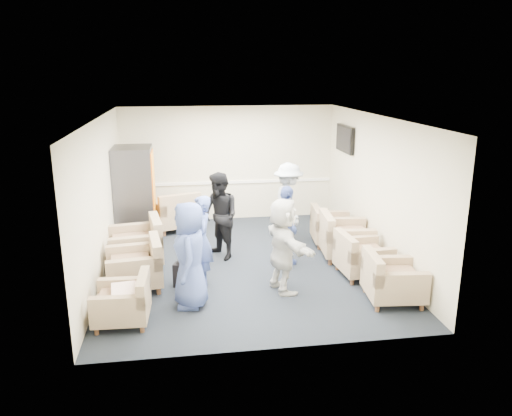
{
  "coord_description": "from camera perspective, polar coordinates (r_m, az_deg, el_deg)",
  "views": [
    {
      "loc": [
        -1.1,
        -8.65,
        3.49
      ],
      "look_at": [
        0.24,
        0.2,
        1.01
      ],
      "focal_mm": 35.0,
      "sensor_mm": 36.0,
      "label": 1
    }
  ],
  "objects": [
    {
      "name": "person_front_right",
      "position": [
        8.02,
        3.13,
        -4.27
      ],
      "size": [
        0.77,
        1.52,
        1.56
      ],
      "primitive_type": "imported",
      "rotation": [
        0.0,
        0.0,
        1.79
      ],
      "color": "silver",
      "rests_on": "floor"
    },
    {
      "name": "armchair_left_far",
      "position": [
        9.43,
        -13.26,
        -4.23
      ],
      "size": [
        1.07,
        1.07,
        0.75
      ],
      "rotation": [
        0.0,
        0.0,
        -1.42
      ],
      "color": "#977E61",
      "rests_on": "floor"
    },
    {
      "name": "person_mid_left",
      "position": [
        8.32,
        -6.25,
        -3.75
      ],
      "size": [
        0.42,
        0.59,
        1.52
      ],
      "primitive_type": "imported",
      "rotation": [
        0.0,
        0.0,
        -1.47
      ],
      "color": "#4358A1",
      "rests_on": "floor"
    },
    {
      "name": "tv",
      "position": [
        11.12,
        10.11,
        7.78
      ],
      "size": [
        0.1,
        1.0,
        0.58
      ],
      "color": "black",
      "rests_on": "right_wall"
    },
    {
      "name": "left_wall",
      "position": [
        9.02,
        -17.28,
        1.04
      ],
      "size": [
        0.02,
        6.0,
        2.7
      ],
      "primitive_type": "cube",
      "color": "beige",
      "rests_on": "floor"
    },
    {
      "name": "floor",
      "position": [
        9.39,
        -1.26,
        -6.35
      ],
      "size": [
        6.0,
        6.0,
        0.0
      ],
      "primitive_type": "plane",
      "color": "black",
      "rests_on": "ground"
    },
    {
      "name": "armchair_left_near",
      "position": [
        7.43,
        -14.7,
        -10.47
      ],
      "size": [
        0.79,
        0.79,
        0.6
      ],
      "rotation": [
        0.0,
        0.0,
        -1.61
      ],
      "color": "#977E61",
      "rests_on": "floor"
    },
    {
      "name": "person_back_left",
      "position": [
        9.42,
        -4.16,
        -0.96
      ],
      "size": [
        0.95,
        1.01,
        1.66
      ],
      "primitive_type": "imported",
      "rotation": [
        0.0,
        0.0,
        -1.03
      ],
      "color": "black",
      "rests_on": "floor"
    },
    {
      "name": "pillow",
      "position": [
        7.36,
        -14.81,
        -9.31
      ],
      "size": [
        0.41,
        0.5,
        0.13
      ],
      "primitive_type": "cube",
      "rotation": [
        0.0,
        0.0,
        -1.44
      ],
      "color": "white",
      "rests_on": "armchair_left_near"
    },
    {
      "name": "ceiling",
      "position": [
        8.75,
        -1.37,
        10.3
      ],
      "size": [
        6.0,
        6.0,
        0.0
      ],
      "primitive_type": "plane",
      "rotation": [
        3.14,
        0.0,
        0.0
      ],
      "color": "silver",
      "rests_on": "back_wall"
    },
    {
      "name": "vending_machine",
      "position": [
        10.74,
        -13.67,
        1.57
      ],
      "size": [
        0.8,
        0.94,
        1.98
      ],
      "color": "#4A4951",
      "rests_on": "floor"
    },
    {
      "name": "person_back_right",
      "position": [
        10.3,
        3.71,
        0.54
      ],
      "size": [
        0.68,
        1.12,
        1.68
      ],
      "primitive_type": "imported",
      "rotation": [
        0.0,
        0.0,
        1.62
      ],
      "color": "silver",
      "rests_on": "floor"
    },
    {
      "name": "chair_rail",
      "position": [
        11.96,
        -3.13,
        2.95
      ],
      "size": [
        4.98,
        0.04,
        0.06
      ],
      "primitive_type": "cube",
      "color": "white",
      "rests_on": "back_wall"
    },
    {
      "name": "armchair_right_far",
      "position": [
        10.43,
        8.46,
        -2.33
      ],
      "size": [
        0.9,
        0.9,
        0.66
      ],
      "rotation": [
        0.0,
        0.0,
        1.47
      ],
      "color": "#977E61",
      "rests_on": "floor"
    },
    {
      "name": "person_mid_right",
      "position": [
        9.17,
        3.48,
        -1.99
      ],
      "size": [
        0.5,
        0.92,
        1.48
      ],
      "primitive_type": "imported",
      "rotation": [
        0.0,
        0.0,
        1.74
      ],
      "color": "#4358A1",
      "rests_on": "floor"
    },
    {
      "name": "front_wall",
      "position": [
        6.14,
        2.28,
        -4.92
      ],
      "size": [
        5.0,
        0.02,
        2.7
      ],
      "primitive_type": "cube",
      "color": "beige",
      "rests_on": "floor"
    },
    {
      "name": "armchair_left_mid",
      "position": [
        8.5,
        -13.35,
        -6.64
      ],
      "size": [
        0.98,
        0.98,
        0.7
      ],
      "rotation": [
        0.0,
        0.0,
        -1.44
      ],
      "color": "#977E61",
      "rests_on": "floor"
    },
    {
      "name": "backpack",
      "position": [
        8.44,
        -8.39,
        -7.26
      ],
      "size": [
        0.33,
        0.28,
        0.48
      ],
      "rotation": [
        0.0,
        0.0,
        -0.32
      ],
      "color": "black",
      "rests_on": "floor"
    },
    {
      "name": "back_wall",
      "position": [
        11.89,
        -3.17,
        5.08
      ],
      "size": [
        5.0,
        0.02,
        2.7
      ],
      "primitive_type": "cube",
      "color": "beige",
      "rests_on": "floor"
    },
    {
      "name": "right_wall",
      "position": [
        9.61,
        13.65,
        2.17
      ],
      "size": [
        0.02,
        6.0,
        2.7
      ],
      "primitive_type": "cube",
      "color": "beige",
      "rests_on": "floor"
    },
    {
      "name": "armchair_corner",
      "position": [
        11.36,
        -9.18,
        -0.62
      ],
      "size": [
        1.21,
        1.21,
        0.76
      ],
      "rotation": [
        0.0,
        0.0,
        3.48
      ],
      "color": "#977E61",
      "rests_on": "floor"
    },
    {
      "name": "armchair_right_midnear",
      "position": [
        8.92,
        11.82,
        -5.61
      ],
      "size": [
        0.88,
        0.88,
        0.66
      ],
      "rotation": [
        0.0,
        0.0,
        1.64
      ],
      "color": "#977E61",
      "rests_on": "floor"
    },
    {
      "name": "armchair_right_midfar",
      "position": [
        9.71,
        9.89,
        -3.51
      ],
      "size": [
        1.01,
        1.01,
        0.74
      ],
      "rotation": [
        0.0,
        0.0,
        1.47
      ],
      "color": "#977E61",
      "rests_on": "floor"
    },
    {
      "name": "person_front_left",
      "position": [
        7.56,
        -7.56,
        -5.36
      ],
      "size": [
        0.56,
        0.82,
        1.64
      ],
      "primitive_type": "imported",
      "rotation": [
        0.0,
        0.0,
        -1.62
      ],
      "color": "#4358A1",
      "rests_on": "floor"
    },
    {
      "name": "armchair_right_near",
      "position": [
        8.08,
        15.06,
        -8.08
      ],
      "size": [
        0.92,
        0.92,
        0.67
      ],
      "rotation": [
        0.0,
        0.0,
        1.47
      ],
      "color": "#977E61",
      "rests_on": "floor"
    }
  ]
}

